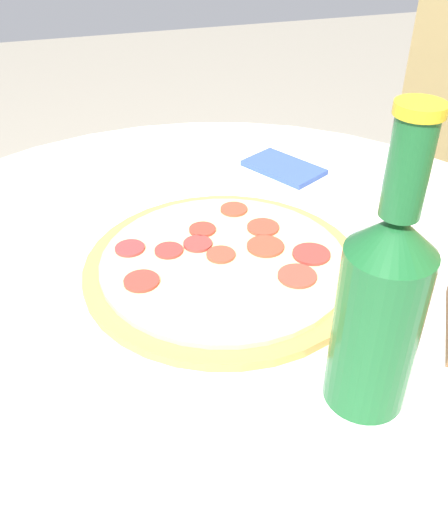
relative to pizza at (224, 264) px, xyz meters
The scene contains 4 objects.
table 0.17m from the pizza, 44.48° to the right, with size 0.94×0.94×0.68m.
pizza is the anchor object (origin of this frame).
beer_bottle 0.24m from the pizza, 16.30° to the left, with size 0.07×0.07×0.26m.
napkin 0.27m from the pizza, 143.55° to the left, with size 0.13×0.12×0.01m.
Camera 1 is at (0.49, -0.14, 1.07)m, focal length 40.00 mm.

